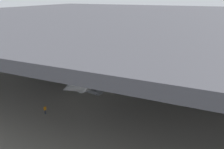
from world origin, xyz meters
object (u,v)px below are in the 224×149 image
(boarding_stairs, at_px, (93,89))
(crew_worker_by_stairs, at_px, (101,84))
(airplane_main, at_px, (124,66))
(crew_worker_near_nose, at_px, (45,109))

(boarding_stairs, bearing_deg, crew_worker_by_stairs, 83.32)
(airplane_main, distance_m, crew_worker_near_nose, 23.06)
(airplane_main, relative_size, crew_worker_by_stairs, 23.88)
(boarding_stairs, relative_size, crew_worker_by_stairs, 2.98)
(airplane_main, relative_size, boarding_stairs, 8.01)
(crew_worker_near_nose, bearing_deg, crew_worker_by_stairs, 78.21)
(boarding_stairs, xyz_separation_m, crew_worker_near_nose, (-2.78, -12.00, 0.19))
(crew_worker_near_nose, bearing_deg, airplane_main, 75.68)
(crew_worker_by_stairs, bearing_deg, crew_worker_near_nose, -101.79)
(crew_worker_near_nose, xyz_separation_m, crew_worker_by_stairs, (3.13, 14.98, -0.03))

